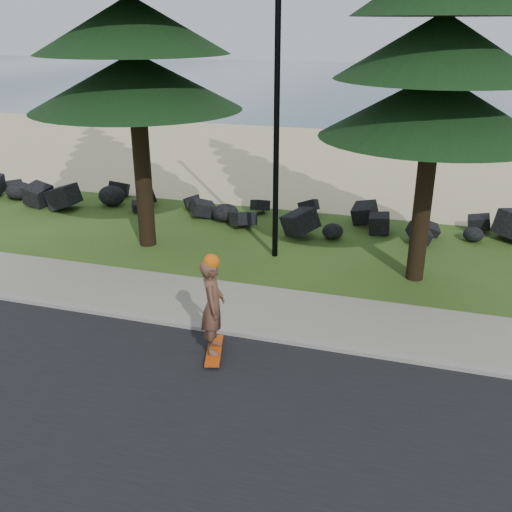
# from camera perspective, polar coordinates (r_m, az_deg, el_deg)

# --- Properties ---
(ground) EXTENTS (160.00, 160.00, 0.00)m
(ground) POSITION_cam_1_polar(r_m,az_deg,el_deg) (11.92, -2.13, -5.56)
(ground) COLOR #304716
(ground) RESTS_ON ground
(road) EXTENTS (160.00, 7.00, 0.02)m
(road) POSITION_cam_1_polar(r_m,az_deg,el_deg) (8.53, -12.48, -19.08)
(road) COLOR black
(road) RESTS_ON ground
(kerb) EXTENTS (160.00, 0.20, 0.10)m
(kerb) POSITION_cam_1_polar(r_m,az_deg,el_deg) (11.15, -3.63, -7.40)
(kerb) COLOR gray
(kerb) RESTS_ON ground
(sidewalk) EXTENTS (160.00, 2.00, 0.08)m
(sidewalk) POSITION_cam_1_polar(r_m,az_deg,el_deg) (12.07, -1.82, -4.96)
(sidewalk) COLOR gray
(sidewalk) RESTS_ON ground
(beach_sand) EXTENTS (160.00, 15.00, 0.01)m
(beach_sand) POSITION_cam_1_polar(r_m,az_deg,el_deg) (25.31, 8.64, 9.41)
(beach_sand) COLOR #CAC086
(beach_sand) RESTS_ON ground
(ocean) EXTENTS (160.00, 58.00, 0.01)m
(ocean) POSITION_cam_1_polar(r_m,az_deg,el_deg) (61.30, 14.09, 16.54)
(ocean) COLOR #3A5A70
(ocean) RESTS_ON ground
(seawall_boulders) EXTENTS (60.00, 2.40, 1.10)m
(seawall_boulders) POSITION_cam_1_polar(r_m,az_deg,el_deg) (16.87, 4.01, 3.02)
(seawall_boulders) COLOR black
(seawall_boulders) RESTS_ON ground
(lamp_post) EXTENTS (0.25, 0.14, 8.14)m
(lamp_post) POSITION_cam_1_polar(r_m,az_deg,el_deg) (13.67, 2.12, 16.30)
(lamp_post) COLOR black
(lamp_post) RESTS_ON ground
(skateboarder) EXTENTS (0.58, 1.08, 1.95)m
(skateboarder) POSITION_cam_1_polar(r_m,az_deg,el_deg) (9.99, -4.34, -5.09)
(skateboarder) COLOR #C9430B
(skateboarder) RESTS_ON ground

